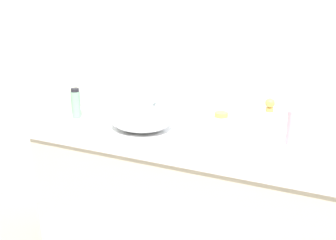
{
  "coord_description": "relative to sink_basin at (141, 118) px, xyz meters",
  "views": [
    {
      "loc": [
        0.58,
        -1.29,
        1.53
      ],
      "look_at": [
        -0.2,
        0.4,
        0.94
      ],
      "focal_mm": 41.06,
      "sensor_mm": 36.0,
      "label": 1
    }
  ],
  "objects": [
    {
      "name": "bathroom_wall_rear",
      "position": [
        0.36,
        0.32,
        0.38
      ],
      "size": [
        6.0,
        0.06,
        2.6
      ],
      "primitive_type": "cube",
      "color": "silver",
      "rests_on": "ground"
    },
    {
      "name": "vanity_counter",
      "position": [
        0.33,
        0.01,
        -0.49
      ],
      "size": [
        1.79,
        0.55,
        0.86
      ],
      "color": "beige",
      "rests_on": "ground"
    },
    {
      "name": "wall_mirror_panel",
      "position": [
        0.33,
        0.28,
        0.53
      ],
      "size": [
        1.68,
        0.01,
        1.18
      ],
      "primitive_type": "cube",
      "color": "#B2BCC6",
      "rests_on": "vanity_counter"
    },
    {
      "name": "sink_basin",
      "position": [
        0.0,
        0.0,
        0.0
      ],
      "size": [
        0.34,
        0.29,
        0.13
      ],
      "primitive_type": "ellipsoid",
      "color": "silver",
      "rests_on": "vanity_counter"
    },
    {
      "name": "faucet",
      "position": [
        0.0,
        0.16,
        0.03
      ],
      "size": [
        0.03,
        0.14,
        0.16
      ],
      "color": "silver",
      "rests_on": "vanity_counter"
    },
    {
      "name": "soap_dispenser",
      "position": [
        0.65,
        0.04,
        0.04
      ],
      "size": [
        0.08,
        0.08,
        0.24
      ],
      "color": "white",
      "rests_on": "vanity_counter"
    },
    {
      "name": "lotion_bottle",
      "position": [
        0.43,
        0.02,
        0.01
      ],
      "size": [
        0.07,
        0.07,
        0.15
      ],
      "color": "silver",
      "rests_on": "vanity_counter"
    },
    {
      "name": "perfume_bottle",
      "position": [
        0.76,
        0.12,
        0.02
      ],
      "size": [
        0.06,
        0.06,
        0.19
      ],
      "color": "pink",
      "rests_on": "vanity_counter"
    },
    {
      "name": "spray_can",
      "position": [
        -0.45,
        0.04,
        0.02
      ],
      "size": [
        0.05,
        0.05,
        0.17
      ],
      "color": "#77A484",
      "rests_on": "vanity_counter"
    }
  ]
}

